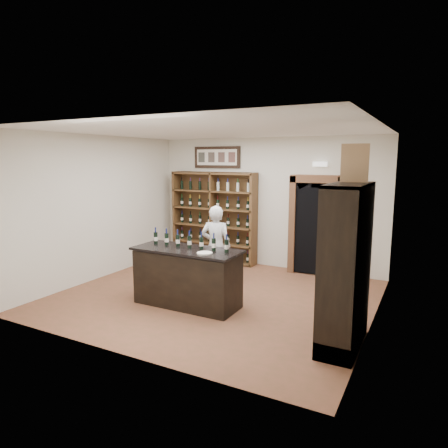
% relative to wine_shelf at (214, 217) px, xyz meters
% --- Properties ---
extents(floor, '(5.50, 5.50, 0.00)m').
position_rel_wine_shelf_xyz_m(floor, '(1.30, -2.33, -1.10)').
color(floor, brown).
rests_on(floor, ground).
extents(ceiling, '(5.50, 5.50, 0.00)m').
position_rel_wine_shelf_xyz_m(ceiling, '(1.30, -2.33, 1.90)').
color(ceiling, white).
rests_on(ceiling, wall_back).
extents(wall_back, '(5.50, 0.04, 3.00)m').
position_rel_wine_shelf_xyz_m(wall_back, '(1.30, 0.17, 0.40)').
color(wall_back, beige).
rests_on(wall_back, ground).
extents(wall_left, '(0.04, 5.00, 3.00)m').
position_rel_wine_shelf_xyz_m(wall_left, '(-1.45, -2.33, 0.40)').
color(wall_left, beige).
rests_on(wall_left, ground).
extents(wall_right, '(0.04, 5.00, 3.00)m').
position_rel_wine_shelf_xyz_m(wall_right, '(4.05, -2.33, 0.40)').
color(wall_right, beige).
rests_on(wall_right, ground).
extents(wine_shelf, '(2.20, 0.38, 2.20)m').
position_rel_wine_shelf_xyz_m(wine_shelf, '(0.00, 0.00, 0.00)').
color(wine_shelf, '#503A1B').
rests_on(wine_shelf, ground).
extents(framed_picture, '(1.25, 0.04, 0.52)m').
position_rel_wine_shelf_xyz_m(framed_picture, '(0.00, 0.14, 1.45)').
color(framed_picture, black).
rests_on(framed_picture, wall_back).
extents(arched_doorway, '(1.17, 0.35, 2.17)m').
position_rel_wine_shelf_xyz_m(arched_doorway, '(2.55, -0.00, 0.04)').
color(arched_doorway, black).
rests_on(arched_doorway, ground).
extents(emergency_light, '(0.30, 0.10, 0.10)m').
position_rel_wine_shelf_xyz_m(emergency_light, '(2.55, 0.09, 1.30)').
color(emergency_light, white).
rests_on(emergency_light, wall_back).
extents(tasting_counter, '(1.88, 0.78, 1.00)m').
position_rel_wine_shelf_xyz_m(tasting_counter, '(1.10, -2.93, -0.61)').
color(tasting_counter, black).
rests_on(tasting_counter, ground).
extents(counter_bottle_0, '(0.07, 0.07, 0.30)m').
position_rel_wine_shelf_xyz_m(counter_bottle_0, '(0.38, -2.85, 0.01)').
color(counter_bottle_0, black).
rests_on(counter_bottle_0, tasting_counter).
extents(counter_bottle_1, '(0.07, 0.07, 0.30)m').
position_rel_wine_shelf_xyz_m(counter_bottle_1, '(0.62, -2.85, 0.01)').
color(counter_bottle_1, black).
rests_on(counter_bottle_1, tasting_counter).
extents(counter_bottle_2, '(0.07, 0.07, 0.30)m').
position_rel_wine_shelf_xyz_m(counter_bottle_2, '(0.86, -2.85, 0.01)').
color(counter_bottle_2, black).
rests_on(counter_bottle_2, tasting_counter).
extents(counter_bottle_3, '(0.07, 0.07, 0.30)m').
position_rel_wine_shelf_xyz_m(counter_bottle_3, '(1.10, -2.85, 0.01)').
color(counter_bottle_3, black).
rests_on(counter_bottle_3, tasting_counter).
extents(counter_bottle_4, '(0.07, 0.07, 0.30)m').
position_rel_wine_shelf_xyz_m(counter_bottle_4, '(1.34, -2.85, 0.01)').
color(counter_bottle_4, black).
rests_on(counter_bottle_4, tasting_counter).
extents(counter_bottle_5, '(0.07, 0.07, 0.30)m').
position_rel_wine_shelf_xyz_m(counter_bottle_5, '(1.58, -2.85, 0.01)').
color(counter_bottle_5, black).
rests_on(counter_bottle_5, tasting_counter).
extents(counter_bottle_6, '(0.07, 0.07, 0.30)m').
position_rel_wine_shelf_xyz_m(counter_bottle_6, '(1.82, -2.85, 0.01)').
color(counter_bottle_6, black).
rests_on(counter_bottle_6, tasting_counter).
extents(side_cabinet, '(0.48, 1.20, 2.20)m').
position_rel_wine_shelf_xyz_m(side_cabinet, '(3.82, -3.23, -0.35)').
color(side_cabinet, black).
rests_on(side_cabinet, ground).
extents(shopkeeper, '(0.68, 0.54, 1.62)m').
position_rel_wine_shelf_xyz_m(shopkeeper, '(1.04, -1.81, -0.29)').
color(shopkeeper, silver).
rests_on(shopkeeper, ground).
extents(plate, '(0.25, 0.25, 0.02)m').
position_rel_wine_shelf_xyz_m(plate, '(1.55, -3.10, -0.09)').
color(plate, silver).
rests_on(plate, tasting_counter).
extents(wine_crate, '(0.38, 0.20, 0.51)m').
position_rel_wine_shelf_xyz_m(wine_crate, '(3.78, -2.88, 1.36)').
color(wine_crate, tan).
rests_on(wine_crate, side_cabinet).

